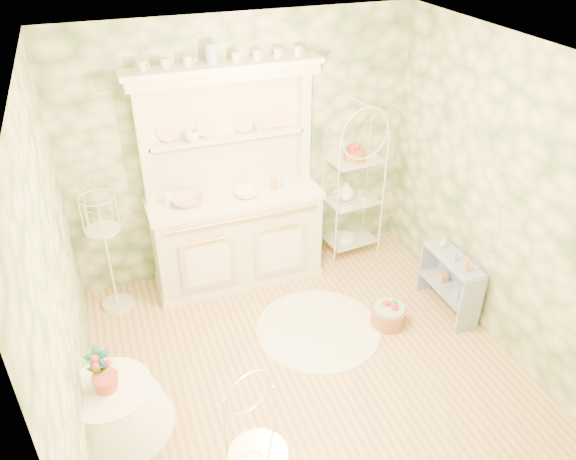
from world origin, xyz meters
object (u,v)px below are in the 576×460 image
object	(u,v)px
cafe_chair	(258,451)
birdcage_stand	(105,243)
round_table	(116,423)
kitchen_dresser	(234,183)
side_shelf	(449,283)
floor_basket	(388,316)
bakers_rack	(353,175)

from	to	relation	value
cafe_chair	birdcage_stand	bearing A→B (deg)	88.35
round_table	kitchen_dresser	bearing A→B (deg)	52.66
kitchen_dresser	side_shelf	distance (m)	2.34
round_table	floor_basket	distance (m)	2.69
kitchen_dresser	birdcage_stand	bearing A→B (deg)	-177.69
kitchen_dresser	floor_basket	xyz separation A→B (m)	(1.16, -1.24, -1.05)
side_shelf	round_table	world-z (taller)	round_table
birdcage_stand	kitchen_dresser	bearing A→B (deg)	2.31
cafe_chair	bakers_rack	bearing A→B (deg)	35.71
cafe_chair	kitchen_dresser	bearing A→B (deg)	59.43
side_shelf	cafe_chair	bearing A→B (deg)	-149.73
cafe_chair	floor_basket	bearing A→B (deg)	19.06
kitchen_dresser	round_table	xyz separation A→B (m)	(-1.43, -1.88, -0.79)
cafe_chair	floor_basket	xyz separation A→B (m)	(1.73, 1.30, -0.38)
side_shelf	birdcage_stand	world-z (taller)	birdcage_stand
side_shelf	round_table	distance (m)	3.32
round_table	birdcage_stand	world-z (taller)	birdcage_stand
kitchen_dresser	round_table	size ratio (longest dim) A/B	3.18
round_table	birdcage_stand	xyz separation A→B (m)	(0.14, 1.83, 0.40)
birdcage_stand	floor_basket	world-z (taller)	birdcage_stand
kitchen_dresser	birdcage_stand	world-z (taller)	kitchen_dresser
kitchen_dresser	side_shelf	world-z (taller)	kitchen_dresser
kitchen_dresser	cafe_chair	world-z (taller)	kitchen_dresser
kitchen_dresser	cafe_chair	size ratio (longest dim) A/B	2.39
bakers_rack	round_table	world-z (taller)	bakers_rack
round_table	floor_basket	xyz separation A→B (m)	(2.59, 0.64, -0.27)
kitchen_dresser	round_table	world-z (taller)	kitchen_dresser
floor_basket	round_table	bearing A→B (deg)	-166.09
side_shelf	cafe_chair	xyz separation A→B (m)	(-2.38, -1.31, 0.16)
bakers_rack	cafe_chair	distance (m)	3.30
bakers_rack	side_shelf	distance (m)	1.54
side_shelf	kitchen_dresser	bearing A→B (deg)	147.35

